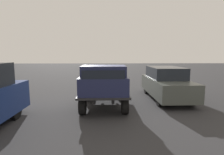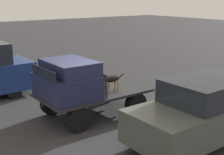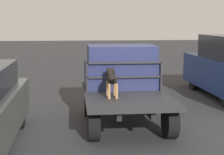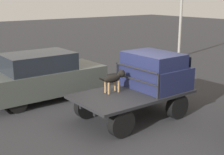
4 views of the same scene
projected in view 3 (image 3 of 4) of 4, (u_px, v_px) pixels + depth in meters
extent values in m
plane|color=#2D2D30|center=(125.00, 125.00, 9.05)|extent=(80.00, 80.00, 0.00)
cylinder|color=black|center=(89.00, 102.00, 9.96)|extent=(0.74, 0.24, 0.74)
cylinder|color=black|center=(150.00, 101.00, 10.13)|extent=(0.74, 0.24, 0.74)
cylinder|color=black|center=(94.00, 124.00, 7.86)|extent=(0.74, 0.24, 0.74)
cylinder|color=black|center=(170.00, 121.00, 8.03)|extent=(0.74, 0.24, 0.74)
cube|color=black|center=(111.00, 100.00, 8.92)|extent=(3.17, 0.10, 0.18)
cube|color=black|center=(139.00, 100.00, 8.99)|extent=(3.17, 0.10, 0.18)
cube|color=#232326|center=(125.00, 95.00, 8.93)|extent=(3.44, 1.97, 0.08)
cube|color=#1E2347|center=(120.00, 74.00, 9.80)|extent=(1.46, 1.85, 0.68)
cube|color=#1E2347|center=(121.00, 53.00, 9.61)|extent=(1.24, 1.70, 0.41)
cube|color=black|center=(117.00, 53.00, 10.44)|extent=(0.02, 1.51, 0.31)
cube|color=#232326|center=(87.00, 78.00, 8.92)|extent=(0.04, 0.04, 0.73)
cube|color=#232326|center=(161.00, 76.00, 9.11)|extent=(0.04, 0.04, 0.73)
cube|color=#232326|center=(125.00, 63.00, 8.96)|extent=(0.04, 1.81, 0.04)
cube|color=#232326|center=(125.00, 77.00, 9.01)|extent=(0.04, 1.81, 0.04)
cylinder|color=#9E7547|center=(108.00, 88.00, 8.58)|extent=(0.06, 0.06, 0.34)
cylinder|color=#9E7547|center=(115.00, 88.00, 8.60)|extent=(0.06, 0.06, 0.34)
cylinder|color=#9E7547|center=(109.00, 91.00, 8.23)|extent=(0.06, 0.06, 0.34)
cylinder|color=#9E7547|center=(117.00, 91.00, 8.24)|extent=(0.06, 0.06, 0.34)
ellipsoid|color=black|center=(112.00, 79.00, 8.38)|extent=(0.58, 0.22, 0.22)
sphere|color=#9E7547|center=(111.00, 80.00, 8.54)|extent=(0.10, 0.10, 0.10)
cylinder|color=black|center=(111.00, 75.00, 8.61)|extent=(0.16, 0.12, 0.15)
sphere|color=black|center=(110.00, 73.00, 8.72)|extent=(0.23, 0.23, 0.23)
cone|color=#9E7547|center=(110.00, 73.00, 8.81)|extent=(0.13, 0.13, 0.13)
cone|color=black|center=(108.00, 69.00, 8.68)|extent=(0.06, 0.08, 0.10)
cone|color=black|center=(113.00, 68.00, 8.70)|extent=(0.06, 0.08, 0.10)
cylinder|color=black|center=(114.00, 81.00, 8.04)|extent=(0.25, 0.04, 0.17)
cylinder|color=black|center=(19.00, 116.00, 8.80)|extent=(0.60, 0.20, 0.60)
cylinder|color=black|center=(194.00, 81.00, 13.75)|extent=(0.60, 0.20, 0.60)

